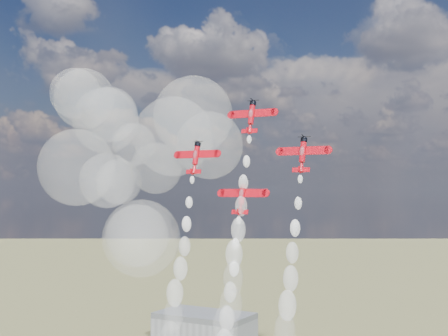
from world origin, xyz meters
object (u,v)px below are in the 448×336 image
object	(u,v)px
plane_lead	(251,116)
plane_right	(303,154)
hangar	(204,325)
plane_slot	(242,196)
plane_left	(196,157)

from	to	relation	value
plane_lead	plane_right	world-z (taller)	plane_lead
hangar	plane_right	size ratio (longest dim) A/B	4.40
plane_lead	plane_slot	bearing A→B (deg)	-90.00
plane_lead	plane_right	size ratio (longest dim) A/B	1.00
plane_left	plane_right	xyz separation A→B (m)	(27.35, 0.00, 0.00)
hangar	plane_slot	world-z (taller)	plane_slot
hangar	plane_lead	size ratio (longest dim) A/B	4.40
plane_left	plane_slot	size ratio (longest dim) A/B	1.00
plane_lead	plane_right	distance (m)	16.69
plane_left	plane_slot	xyz separation A→B (m)	(13.67, -2.39, -9.27)
hangar	plane_lead	distance (m)	210.77
plane_right	plane_lead	bearing A→B (deg)	170.09
plane_left	hangar	bearing A→B (deg)	120.26
hangar	plane_lead	bearing A→B (deg)	-55.83
hangar	plane_lead	world-z (taller)	plane_lead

